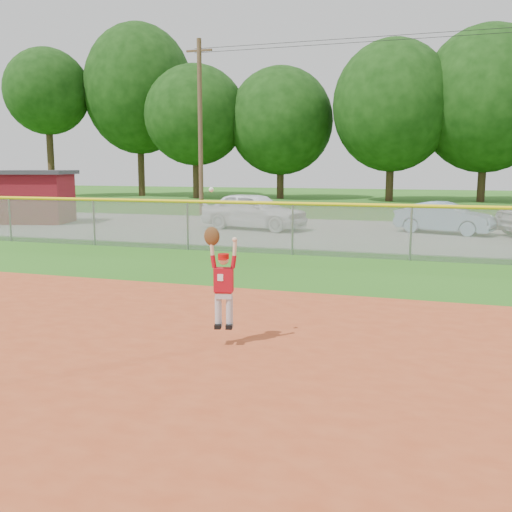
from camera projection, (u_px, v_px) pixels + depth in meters
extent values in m
plane|color=#266016|center=(102.00, 369.00, 7.28)|extent=(120.00, 120.00, 0.00)
cube|color=gray|center=(330.00, 232.00, 22.33)|extent=(44.00, 10.00, 0.03)
imported|color=white|center=(254.00, 211.00, 23.10)|extent=(4.66, 2.64, 1.50)
imported|color=#7C9BB9|center=(444.00, 218.00, 21.67)|extent=(3.82, 2.28, 1.19)
cube|color=#5C0D13|center=(36.00, 199.00, 25.64)|extent=(3.27, 2.77, 2.21)
cube|color=#333338|center=(35.00, 172.00, 25.45)|extent=(3.70, 3.20, 0.18)
cube|color=gray|center=(293.00, 229.00, 16.57)|extent=(40.00, 0.03, 1.50)
cylinder|color=yellow|center=(293.00, 203.00, 16.46)|extent=(40.00, 0.10, 0.10)
cylinder|color=gray|center=(10.00, 220.00, 19.58)|extent=(0.06, 0.06, 1.50)
cylinder|color=gray|center=(94.00, 222.00, 18.58)|extent=(0.06, 0.06, 1.50)
cylinder|color=gray|center=(188.00, 226.00, 17.58)|extent=(0.06, 0.06, 1.50)
cylinder|color=gray|center=(293.00, 229.00, 16.57)|extent=(0.06, 0.06, 1.50)
cylinder|color=gray|center=(411.00, 233.00, 15.57)|extent=(0.06, 0.06, 1.50)
cylinder|color=#4C3823|center=(200.00, 129.00, 29.68)|extent=(0.24, 0.24, 9.00)
cube|color=#4C3823|center=(199.00, 51.00, 29.07)|extent=(1.40, 0.10, 0.10)
cylinder|color=black|center=(378.00, 41.00, 26.39)|extent=(18.50, 0.02, 0.02)
cylinder|color=black|center=(378.00, 36.00, 26.35)|extent=(18.50, 0.02, 0.02)
cylinder|color=#422D1C|center=(51.00, 162.00, 47.96)|extent=(0.56, 0.56, 5.87)
ellipsoid|color=#193F0F|center=(47.00, 91.00, 47.06)|extent=(6.95, 6.95, 7.05)
cylinder|color=#422D1C|center=(141.00, 160.00, 49.13)|extent=(0.56, 0.56, 6.10)
ellipsoid|color=#193F0F|center=(139.00, 89.00, 48.20)|extent=(9.19, 9.19, 10.85)
cylinder|color=#422D1C|center=(196.00, 171.00, 45.70)|extent=(0.56, 0.56, 4.43)
ellipsoid|color=#193F0F|center=(195.00, 115.00, 45.02)|extent=(8.01, 8.01, 7.88)
cylinder|color=#422D1C|center=(280.00, 173.00, 45.30)|extent=(0.56, 0.56, 4.11)
ellipsoid|color=#193F0F|center=(281.00, 121.00, 44.68)|extent=(8.19, 8.19, 8.39)
cylinder|color=#422D1C|center=(390.00, 169.00, 41.71)|extent=(0.56, 0.56, 4.64)
ellipsoid|color=#193F0F|center=(392.00, 106.00, 41.00)|extent=(8.57, 8.57, 9.43)
cylinder|color=#422D1C|center=(482.00, 168.00, 40.90)|extent=(0.56, 0.56, 4.89)
ellipsoid|color=#193F0F|center=(487.00, 99.00, 40.16)|extent=(9.41, 9.41, 10.28)
cylinder|color=silver|center=(218.00, 312.00, 8.10)|extent=(0.12, 0.12, 0.45)
cylinder|color=silver|center=(230.00, 312.00, 8.08)|extent=(0.12, 0.12, 0.45)
cube|color=black|center=(218.00, 326.00, 8.10)|extent=(0.13, 0.19, 0.06)
cube|color=black|center=(229.00, 326.00, 8.09)|extent=(0.13, 0.19, 0.06)
cube|color=silver|center=(224.00, 295.00, 8.05)|extent=(0.25, 0.17, 0.09)
cube|color=maroon|center=(224.00, 291.00, 8.04)|extent=(0.26, 0.18, 0.04)
cube|color=#AA0C18|center=(224.00, 280.00, 8.02)|extent=(0.29, 0.20, 0.34)
cube|color=white|center=(220.00, 278.00, 7.94)|extent=(0.08, 0.02, 0.10)
sphere|color=beige|center=(223.00, 259.00, 7.97)|extent=(0.18, 0.18, 0.15)
cylinder|color=#AC0E0A|center=(223.00, 256.00, 7.96)|extent=(0.18, 0.18, 0.07)
cube|color=#AC0E0A|center=(223.00, 259.00, 7.89)|extent=(0.13, 0.11, 0.01)
cylinder|color=#AA0C18|center=(213.00, 261.00, 7.99)|extent=(0.10, 0.08, 0.19)
cylinder|color=beige|center=(212.00, 248.00, 7.96)|extent=(0.08, 0.07, 0.20)
ellipsoid|color=#4C2D14|center=(212.00, 236.00, 7.93)|extent=(0.25, 0.15, 0.27)
sphere|color=white|center=(211.00, 190.00, 7.83)|extent=(0.08, 0.08, 0.07)
cylinder|color=#AA0C18|center=(234.00, 262.00, 7.96)|extent=(0.10, 0.08, 0.19)
cylinder|color=beige|center=(235.00, 249.00, 7.93)|extent=(0.08, 0.07, 0.20)
sphere|color=beige|center=(235.00, 240.00, 7.91)|extent=(0.09, 0.09, 0.07)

